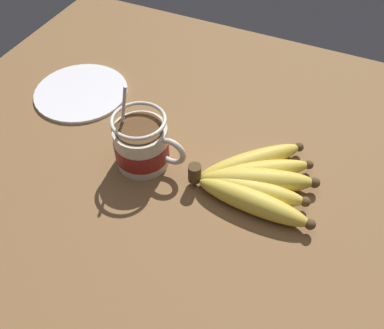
% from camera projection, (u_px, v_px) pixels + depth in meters
% --- Properties ---
extents(table, '(0.92, 0.92, 0.03)m').
position_uv_depth(table, '(165.00, 180.00, 0.69)').
color(table, brown).
rests_on(table, ground).
extents(coffee_mug, '(0.12, 0.09, 0.15)m').
position_uv_depth(coffee_mug, '(142.00, 145.00, 0.67)').
color(coffee_mug, beige).
rests_on(coffee_mug, table).
extents(banana_bunch, '(0.20, 0.17, 0.04)m').
position_uv_depth(banana_bunch, '(254.00, 181.00, 0.64)').
color(banana_bunch, '#4C381E').
rests_on(banana_bunch, table).
extents(small_plate, '(0.18, 0.18, 0.01)m').
position_uv_depth(small_plate, '(81.00, 92.00, 0.81)').
color(small_plate, white).
rests_on(small_plate, table).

